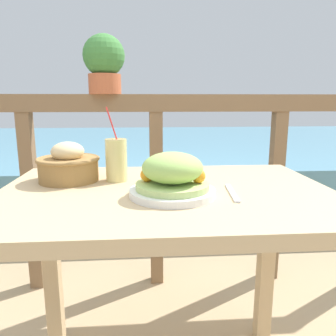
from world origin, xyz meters
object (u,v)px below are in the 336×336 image
(drink_glass, at_px, (116,160))
(potted_plant, at_px, (104,62))
(bread_basket, at_px, (68,165))
(salad_plate, at_px, (172,177))

(drink_glass, height_order, potted_plant, potted_plant)
(drink_glass, xyz_separation_m, bread_basket, (-0.16, 0.01, -0.02))
(drink_glass, xyz_separation_m, potted_plant, (-0.10, 0.68, 0.38))
(salad_plate, distance_m, drink_glass, 0.26)
(salad_plate, bearing_deg, bread_basket, 148.70)
(bread_basket, bearing_deg, drink_glass, -3.86)
(salad_plate, distance_m, potted_plant, 0.99)
(bread_basket, height_order, potted_plant, potted_plant)
(salad_plate, relative_size, bread_basket, 1.18)
(salad_plate, distance_m, bread_basket, 0.39)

